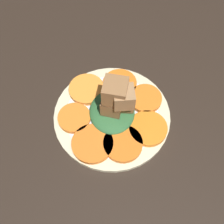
% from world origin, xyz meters
% --- Properties ---
extents(table_slab, '(1.20, 1.20, 0.02)m').
position_xyz_m(table_slab, '(0.00, 0.00, 0.01)').
color(table_slab, black).
rests_on(table_slab, ground).
extents(plate, '(0.26, 0.26, 0.01)m').
position_xyz_m(plate, '(0.00, 0.00, 0.03)').
color(plate, beige).
rests_on(plate, table_slab).
extents(carrot_slice_0, '(0.08, 0.08, 0.01)m').
position_xyz_m(carrot_slice_0, '(-0.07, -0.05, 0.04)').
color(carrot_slice_0, orange).
rests_on(carrot_slice_0, plate).
extents(carrot_slice_1, '(0.07, 0.07, 0.01)m').
position_xyz_m(carrot_slice_1, '(0.01, -0.08, 0.04)').
color(carrot_slice_1, orange).
rests_on(carrot_slice_1, plate).
extents(carrot_slice_2, '(0.09, 0.09, 0.01)m').
position_xyz_m(carrot_slice_2, '(0.07, -0.04, 0.04)').
color(carrot_slice_2, orange).
rests_on(carrot_slice_2, plate).
extents(carrot_slice_3, '(0.08, 0.08, 0.01)m').
position_xyz_m(carrot_slice_3, '(0.07, 0.02, 0.04)').
color(carrot_slice_3, orange).
rests_on(carrot_slice_3, plate).
extents(carrot_slice_4, '(0.08, 0.08, 0.01)m').
position_xyz_m(carrot_slice_4, '(0.04, 0.07, 0.04)').
color(carrot_slice_4, orange).
rests_on(carrot_slice_4, plate).
extents(carrot_slice_5, '(0.07, 0.07, 0.01)m').
position_xyz_m(carrot_slice_5, '(-0.03, 0.08, 0.04)').
color(carrot_slice_5, orange).
rests_on(carrot_slice_5, plate).
extents(carrot_slice_6, '(0.08, 0.08, 0.01)m').
position_xyz_m(carrot_slice_6, '(-0.08, 0.02, 0.04)').
color(carrot_slice_6, orange).
rests_on(carrot_slice_6, plate).
extents(center_pile, '(0.11, 0.10, 0.11)m').
position_xyz_m(center_pile, '(-0.00, 0.01, 0.07)').
color(center_pile, '#2D6033').
rests_on(center_pile, plate).
extents(fork, '(0.18, 0.07, 0.00)m').
position_xyz_m(fork, '(-0.00, -0.06, 0.03)').
color(fork, silver).
rests_on(fork, plate).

